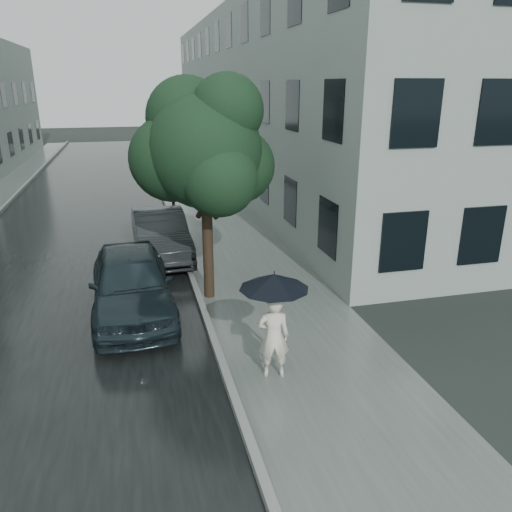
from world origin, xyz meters
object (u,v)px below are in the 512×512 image
object	(u,v)px
pedestrian	(274,337)
lamp_post	(166,151)
car_far	(160,234)
street_tree	(204,149)
car_near	(131,283)

from	to	relation	value
pedestrian	lamp_post	xyz separation A→B (m)	(-0.92, 11.82, 1.97)
car_far	street_tree	bearing A→B (deg)	-76.57
lamp_post	car_near	size ratio (longest dim) A/B	1.06
car_near	pedestrian	bearing A→B (deg)	-55.76
pedestrian	street_tree	xyz separation A→B (m)	(-0.58, 4.11, 2.94)
lamp_post	car_near	distance (m)	8.77
pedestrian	car_near	world-z (taller)	pedestrian
car_near	street_tree	bearing A→B (deg)	17.36
lamp_post	pedestrian	bearing A→B (deg)	-87.21
pedestrian	car_near	bearing A→B (deg)	-44.14
pedestrian	car_far	size ratio (longest dim) A/B	0.37
car_near	lamp_post	bearing A→B (deg)	77.37
pedestrian	street_tree	size ratio (longest dim) A/B	0.30
street_tree	car_near	xyz separation A→B (m)	(-1.93, -0.67, -2.97)
lamp_post	car_near	xyz separation A→B (m)	(-1.59, -8.38, -2.01)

